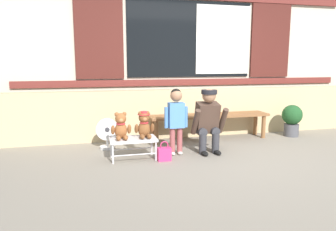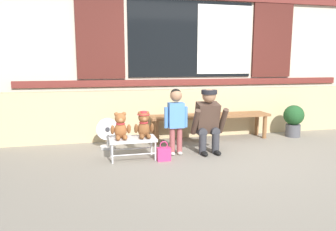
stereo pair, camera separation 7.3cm
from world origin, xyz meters
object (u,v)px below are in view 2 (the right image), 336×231
object	(u,v)px
teddy_bear_with_hat	(144,125)
floor_fan	(108,133)
small_display_bench	(133,140)
teddy_bear_plain	(121,127)
wooden_bench_long	(210,118)
child_standing	(176,114)
potted_plant	(294,119)
handbag_on_ground	(164,154)
adult_crouching	(208,120)

from	to	relation	value
teddy_bear_with_hat	floor_fan	distance (m)	0.82
teddy_bear_with_hat	small_display_bench	bearing A→B (deg)	-179.23
teddy_bear_plain	wooden_bench_long	bearing A→B (deg)	27.37
child_standing	wooden_bench_long	bearing A→B (deg)	43.04
teddy_bear_plain	potted_plant	bearing A→B (deg)	12.53
teddy_bear_with_hat	handbag_on_ground	distance (m)	0.48
handbag_on_ground	floor_fan	distance (m)	1.09
small_display_bench	potted_plant	distance (m)	3.07
teddy_bear_plain	floor_fan	distance (m)	0.69
teddy_bear_plain	child_standing	world-z (taller)	child_standing
handbag_on_ground	floor_fan	bearing A→B (deg)	131.23
teddy_bear_plain	adult_crouching	world-z (taller)	adult_crouching
child_standing	handbag_on_ground	size ratio (longest dim) A/B	3.52
child_standing	potted_plant	size ratio (longest dim) A/B	1.68
teddy_bear_plain	potted_plant	world-z (taller)	teddy_bear_plain
child_standing	adult_crouching	distance (m)	0.51
teddy_bear_plain	child_standing	distance (m)	0.81
small_display_bench	child_standing	world-z (taller)	child_standing
child_standing	adult_crouching	world-z (taller)	child_standing
adult_crouching	wooden_bench_long	bearing A→B (deg)	67.12
teddy_bear_with_hat	teddy_bear_plain	bearing A→B (deg)	-179.87
teddy_bear_plain	potted_plant	size ratio (longest dim) A/B	0.64
teddy_bear_with_hat	child_standing	xyz separation A→B (m)	(0.48, 0.07, 0.12)
wooden_bench_long	potted_plant	xyz separation A→B (m)	(1.54, -0.13, -0.05)
teddy_bear_with_hat	handbag_on_ground	xyz separation A→B (m)	(0.24, -0.18, -0.38)
adult_crouching	potted_plant	world-z (taller)	adult_crouching
potted_plant	floor_fan	size ratio (longest dim) A/B	1.19
wooden_bench_long	small_display_bench	bearing A→B (deg)	-150.06
teddy_bear_plain	floor_fan	size ratio (longest dim) A/B	0.76
potted_plant	child_standing	bearing A→B (deg)	-165.13
wooden_bench_long	handbag_on_ground	bearing A→B (deg)	-136.10
adult_crouching	potted_plant	bearing A→B (deg)	18.30
small_display_bench	adult_crouching	xyz separation A→B (m)	(1.13, 0.09, 0.21)
small_display_bench	teddy_bear_with_hat	xyz separation A→B (m)	(0.16, 0.00, 0.21)
child_standing	adult_crouching	size ratio (longest dim) A/B	1.01
adult_crouching	handbag_on_ground	bearing A→B (deg)	-160.41
teddy_bear_with_hat	wooden_bench_long	bearing A→B (deg)	32.86
small_display_bench	teddy_bear_plain	bearing A→B (deg)	179.49
wooden_bench_long	adult_crouching	size ratio (longest dim) A/B	2.21
child_standing	potted_plant	xyz separation A→B (m)	(2.35, 0.62, -0.27)
wooden_bench_long	potted_plant	size ratio (longest dim) A/B	3.68
small_display_bench	floor_fan	size ratio (longest dim) A/B	1.33
wooden_bench_long	small_display_bench	size ratio (longest dim) A/B	3.28
adult_crouching	handbag_on_ground	distance (m)	0.87
floor_fan	teddy_bear_plain	bearing A→B (deg)	-76.80
wooden_bench_long	child_standing	size ratio (longest dim) A/B	2.19
teddy_bear_plain	child_standing	size ratio (longest dim) A/B	0.38
teddy_bear_plain	adult_crouching	distance (m)	1.29
handbag_on_ground	child_standing	bearing A→B (deg)	46.69
teddy_bear_plain	adult_crouching	bearing A→B (deg)	3.79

